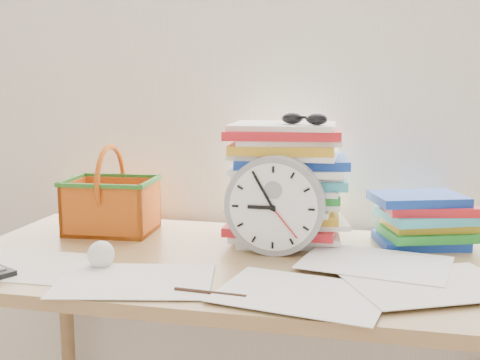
% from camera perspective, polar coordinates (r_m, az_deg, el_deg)
% --- Properties ---
extents(curtain, '(2.40, 0.01, 2.50)m').
position_cam_1_polar(curtain, '(1.79, 2.86, 13.30)').
color(curtain, white).
rests_on(curtain, room_shell).
extents(desk, '(1.40, 0.70, 0.75)m').
position_cam_1_polar(desk, '(1.50, 0.05, -10.16)').
color(desk, olive).
rests_on(desk, ground).
extents(paper_stack, '(0.35, 0.30, 0.32)m').
position_cam_1_polar(paper_stack, '(1.61, 4.32, -0.26)').
color(paper_stack, white).
rests_on(paper_stack, desk).
extents(clock, '(0.25, 0.05, 0.25)m').
position_cam_1_polar(clock, '(1.49, 3.32, -2.42)').
color(clock, gray).
rests_on(clock, desk).
extents(sunglasses, '(0.17, 0.16, 0.03)m').
position_cam_1_polar(sunglasses, '(1.55, 6.12, 5.81)').
color(sunglasses, black).
rests_on(sunglasses, paper_stack).
extents(book_stack, '(0.32, 0.28, 0.13)m').
position_cam_1_polar(book_stack, '(1.65, 17.00, -3.60)').
color(book_stack, white).
rests_on(book_stack, desk).
extents(basket, '(0.26, 0.21, 0.25)m').
position_cam_1_polar(basket, '(1.74, -12.13, -0.91)').
color(basket, orange).
rests_on(basket, desk).
extents(crumpled_ball, '(0.06, 0.06, 0.06)m').
position_cam_1_polar(crumpled_ball, '(1.43, -13.06, -6.87)').
color(crumpled_ball, white).
rests_on(crumpled_ball, desk).
extents(pen, '(0.15, 0.02, 0.01)m').
position_cam_1_polar(pen, '(1.23, -2.86, -10.66)').
color(pen, black).
rests_on(pen, desk).
extents(scattered_papers, '(1.26, 0.42, 0.02)m').
position_cam_1_polar(scattered_papers, '(1.48, 0.05, -7.20)').
color(scattered_papers, white).
rests_on(scattered_papers, desk).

